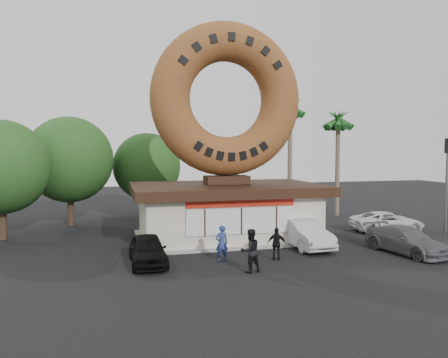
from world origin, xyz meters
TOP-DOWN VIEW (x-y plane):
  - ground at (0.00, 0.00)m, footprint 90.00×90.00m
  - donut_shop at (0.00, 5.98)m, footprint 11.20×7.20m
  - giant_donut at (0.00, 6.00)m, footprint 9.05×2.31m
  - tree_west at (-9.50, 13.00)m, footprint 6.00×6.00m
  - tree_mid at (-4.00, 15.00)m, footprint 5.20×5.20m
  - tree_far at (-13.00, 9.00)m, footprint 5.60×5.60m
  - palm_near at (7.50, 14.00)m, footprint 2.60×2.60m
  - palm_far at (11.00, 12.50)m, footprint 2.60×2.60m
  - street_lamp at (-1.86, 16.00)m, footprint 2.11×0.20m
  - traffic_signal at (14.00, 3.99)m, footprint 0.30×0.38m
  - person_left at (-1.62, 0.82)m, footprint 0.68×0.49m
  - person_center at (-0.87, -1.30)m, footprint 1.06×0.90m
  - person_right at (1.02, 0.35)m, footprint 1.01×0.73m
  - car_black at (-5.11, 1.19)m, footprint 1.67×4.06m
  - car_silver at (3.50, 2.69)m, footprint 1.81×4.76m
  - car_grey at (8.05, -0.02)m, footprint 2.72×4.94m
  - car_white at (10.71, 5.42)m, footprint 4.89×2.68m

SIDE VIEW (x-z plane):
  - ground at x=0.00m, z-range 0.00..0.00m
  - car_white at x=10.71m, z-range 0.00..1.30m
  - car_grey at x=8.05m, z-range 0.00..1.36m
  - car_black at x=-5.11m, z-range 0.00..1.38m
  - car_silver at x=3.50m, z-range 0.00..1.55m
  - person_right at x=1.02m, z-range 0.00..1.60m
  - person_left at x=-1.62m, z-range 0.00..1.75m
  - person_center at x=-0.87m, z-range 0.00..1.92m
  - donut_shop at x=0.00m, z-range -0.13..3.67m
  - traffic_signal at x=14.00m, z-range 0.83..6.90m
  - tree_mid at x=-4.00m, z-range 0.70..7.33m
  - tree_far at x=-13.00m, z-range 0.76..7.90m
  - street_lamp at x=-1.86m, z-range 0.48..8.48m
  - tree_west at x=-9.50m, z-range 0.82..8.47m
  - palm_far at x=11.00m, z-range 3.11..11.86m
  - giant_donut at x=0.00m, z-range 3.80..12.85m
  - palm_near at x=7.50m, z-range 3.54..13.29m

